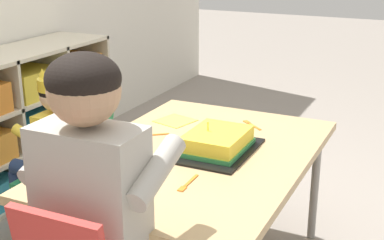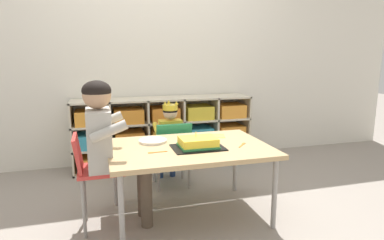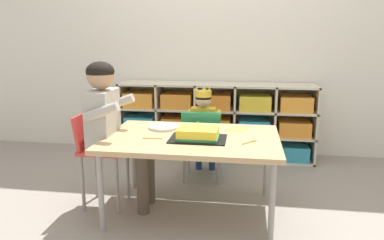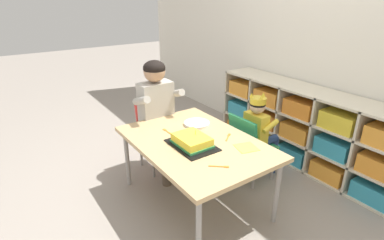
# 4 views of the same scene
# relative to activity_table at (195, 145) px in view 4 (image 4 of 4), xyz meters

# --- Properties ---
(ground) EXTENTS (16.00, 16.00, 0.00)m
(ground) POSITION_rel_activity_table_xyz_m (0.00, 0.00, -0.52)
(ground) COLOR gray
(classroom_back_wall) EXTENTS (6.33, 0.10, 2.66)m
(classroom_back_wall) POSITION_rel_activity_table_xyz_m (0.00, 1.50, 0.81)
(classroom_back_wall) COLOR silver
(classroom_back_wall) RESTS_ON ground
(storage_cubby_shelf) EXTENTS (1.95, 0.37, 0.76)m
(storage_cubby_shelf) POSITION_rel_activity_table_xyz_m (0.06, 1.25, -0.16)
(storage_cubby_shelf) COLOR beige
(storage_cubby_shelf) RESTS_ON ground
(activity_table) EXTENTS (1.18, 0.81, 0.56)m
(activity_table) POSITION_rel_activity_table_xyz_m (0.00, 0.00, 0.00)
(activity_table) COLOR tan
(activity_table) RESTS_ON ground
(classroom_chair_blue) EXTENTS (0.35, 0.33, 0.63)m
(classroom_chair_blue) POSITION_rel_activity_table_xyz_m (0.00, 0.58, -0.15)
(classroom_chair_blue) COLOR #238451
(classroom_chair_blue) RESTS_ON ground
(child_with_crown) EXTENTS (0.30, 0.31, 0.81)m
(child_with_crown) POSITION_rel_activity_table_xyz_m (0.00, 0.69, -0.02)
(child_with_crown) COLOR yellow
(child_with_crown) RESTS_ON ground
(classroom_chair_adult_side) EXTENTS (0.33, 0.31, 0.68)m
(classroom_chair_adult_side) POSITION_rel_activity_table_xyz_m (-0.68, 0.01, -0.09)
(classroom_chair_adult_side) COLOR red
(classroom_chair_adult_side) RESTS_ON ground
(adult_helper_seated) EXTENTS (0.44, 0.41, 1.05)m
(adult_helper_seated) POSITION_rel_activity_table_xyz_m (-0.57, 0.01, 0.14)
(adult_helper_seated) COLOR #B2ADA3
(adult_helper_seated) RESTS_ON ground
(birthday_cake_on_tray) EXTENTS (0.37, 0.26, 0.11)m
(birthday_cake_on_tray) POSITION_rel_activity_table_xyz_m (0.05, -0.07, 0.07)
(birthday_cake_on_tray) COLOR black
(birthday_cake_on_tray) RESTS_ON activity_table
(paper_plate_stack) EXTENTS (0.22, 0.22, 0.02)m
(paper_plate_stack) POSITION_rel_activity_table_xyz_m (-0.24, 0.18, 0.05)
(paper_plate_stack) COLOR white
(paper_plate_stack) RESTS_ON activity_table
(paper_napkin_square) EXTENTS (0.18, 0.18, 0.00)m
(paper_napkin_square) POSITION_rel_activity_table_xyz_m (0.30, 0.24, 0.04)
(paper_napkin_square) COLOR #F4DB4C
(paper_napkin_square) RESTS_ON activity_table
(fork_at_table_front_edge) EXTENTS (0.14, 0.02, 0.00)m
(fork_at_table_front_edge) POSITION_rel_activity_table_xyz_m (-0.26, -0.09, 0.04)
(fork_at_table_front_edge) COLOR orange
(fork_at_table_front_edge) RESTS_ON activity_table
(fork_by_napkin) EXTENTS (0.10, 0.11, 0.00)m
(fork_by_napkin) POSITION_rel_activity_table_xyz_m (0.39, -0.08, 0.04)
(fork_by_napkin) COLOR orange
(fork_by_napkin) RESTS_ON activity_table
(fork_near_cake_tray) EXTENTS (0.09, 0.12, 0.00)m
(fork_near_cake_tray) POSITION_rel_activity_table_xyz_m (0.09, 0.25, 0.04)
(fork_near_cake_tray) COLOR orange
(fork_near_cake_tray) RESTS_ON activity_table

